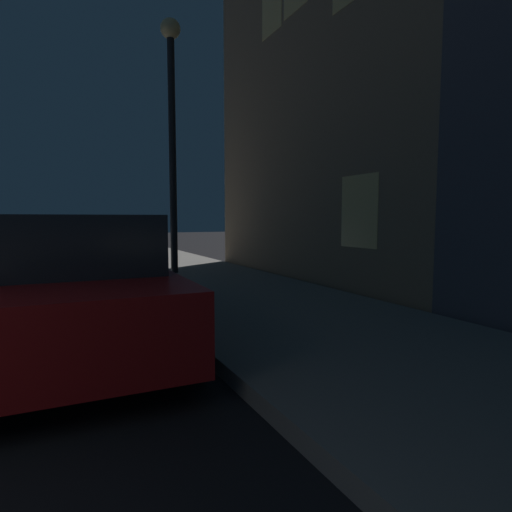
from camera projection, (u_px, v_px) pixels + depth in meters
The scene contains 6 objects.
car_red at pixel (68, 285), 4.38m from camera, with size 2.14×4.14×1.43m.
car_white at pixel (58, 249), 9.57m from camera, with size 2.12×4.53×1.43m.
car_black at pixel (55, 237), 15.35m from camera, with size 2.12×4.49×1.43m.
car_green at pixel (54, 232), 21.40m from camera, with size 2.16×4.60×1.43m.
street_lamp at pixel (172, 108), 9.35m from camera, with size 0.44×0.44×5.62m.
building_mid at pixel (446, 11), 10.37m from camera, with size 8.84×7.49×13.05m.
Camera 1 is at (2.71, -0.85, 1.40)m, focal length 29.43 mm.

